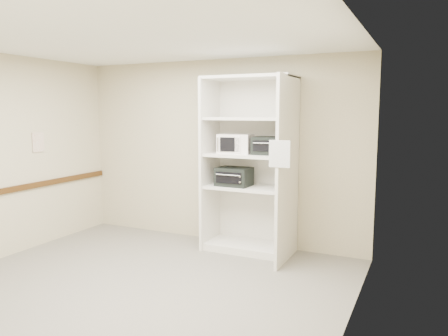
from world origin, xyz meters
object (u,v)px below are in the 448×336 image
at_px(shelving_unit, 252,171).
at_px(toaster_oven_upper, 269,146).
at_px(microwave, 235,144).
at_px(toaster_oven_lower, 234,177).

height_order(shelving_unit, toaster_oven_upper, shelving_unit).
distance_m(shelving_unit, microwave, 0.45).
bearing_deg(microwave, toaster_oven_upper, -2.70).
relative_size(microwave, toaster_oven_upper, 1.07).
bearing_deg(microwave, toaster_oven_lower, -98.47).
xyz_separation_m(toaster_oven_upper, toaster_oven_lower, (-0.48, -0.07, -0.44)).
height_order(toaster_oven_upper, toaster_oven_lower, toaster_oven_upper).
distance_m(microwave, toaster_oven_lower, 0.46).
relative_size(shelving_unit, microwave, 5.44).
relative_size(shelving_unit, toaster_oven_lower, 5.27).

